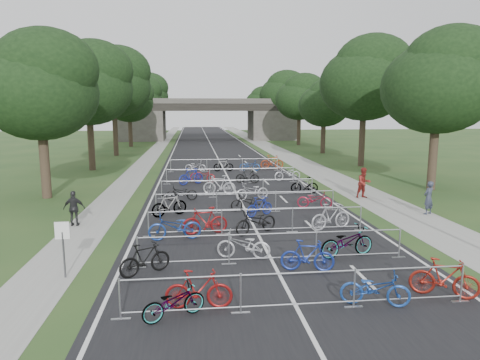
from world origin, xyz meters
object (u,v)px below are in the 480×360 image
object	(u,v)px
overpass_bridge	(208,119)
pedestrian_b	(364,183)
bike_1	(199,290)
bike_0	(174,302)
pedestrian_a	(429,198)
bike_2	(375,289)
park_sign	(63,239)
pedestrian_c	(74,209)

from	to	relation	value
overpass_bridge	pedestrian_b	distance (m)	51.77
bike_1	bike_0	bearing A→B (deg)	130.99
pedestrian_a	pedestrian_b	distance (m)	4.56
bike_2	pedestrian_a	size ratio (longest dim) A/B	1.10
park_sign	pedestrian_c	world-z (taller)	park_sign
pedestrian_b	overpass_bridge	bearing A→B (deg)	87.92
bike_0	bike_2	distance (m)	5.39
bike_2	bike_1	bearing A→B (deg)	101.93
overpass_bridge	bike_2	size ratio (longest dim) A/B	16.65
park_sign	pedestrian_b	xyz separation A→B (m)	(14.25, 10.83, -0.35)
pedestrian_a	pedestrian_c	distance (m)	17.25
overpass_bridge	pedestrian_a	xyz separation A→B (m)	(9.12, -55.41, -2.69)
bike_2	bike_0	bearing A→B (deg)	107.44
park_sign	pedestrian_a	xyz separation A→B (m)	(15.92, 6.59, -0.42)
pedestrian_c	bike_0	bearing A→B (deg)	117.01
bike_2	pedestrian_a	world-z (taller)	pedestrian_a
bike_0	bike_1	world-z (taller)	bike_1
pedestrian_c	bike_1	bearing A→B (deg)	121.33
overpass_bridge	bike_0	xyz separation A→B (m)	(-3.26, -65.10, -3.09)
park_sign	pedestrian_c	xyz separation A→B (m)	(-1.33, 6.29, -0.46)
overpass_bridge	bike_2	xyz separation A→B (m)	(2.13, -64.96, -3.04)
pedestrian_c	park_sign	bearing A→B (deg)	101.52
overpass_bridge	pedestrian_c	bearing A→B (deg)	-98.30
bike_2	pedestrian_a	bearing A→B (deg)	-20.29
pedestrian_b	bike_0	bearing A→B (deg)	-137.90
park_sign	bike_2	size ratio (longest dim) A/B	0.98
park_sign	bike_1	distance (m)	5.00
overpass_bridge	bike_0	bearing A→B (deg)	-92.86
park_sign	pedestrian_b	world-z (taller)	pedestrian_b
bike_0	bike_1	size ratio (longest dim) A/B	0.94
bike_0	pedestrian_b	distance (m)	17.58
bike_1	pedestrian_b	xyz separation A→B (m)	(10.06, 13.46, 0.38)
overpass_bridge	bike_0	size ratio (longest dim) A/B	18.30
overpass_bridge	bike_1	size ratio (longest dim) A/B	17.11
pedestrian_c	pedestrian_a	bearing A→B (deg)	-179.41
bike_1	pedestrian_a	xyz separation A→B (m)	(11.73, 9.22, 0.30)
bike_1	pedestrian_b	bearing A→B (deg)	-32.16
overpass_bridge	pedestrian_b	size ratio (longest dim) A/B	16.84
bike_0	pedestrian_c	xyz separation A→B (m)	(-4.87, 9.39, 0.37)
park_sign	bike_1	xyz separation A→B (m)	(4.19, -2.63, -0.72)
bike_0	bike_2	world-z (taller)	bike_2
bike_0	pedestrian_b	bearing A→B (deg)	-62.75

